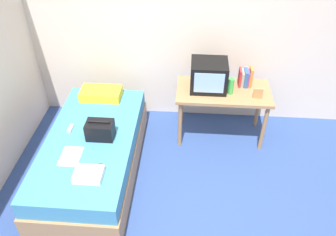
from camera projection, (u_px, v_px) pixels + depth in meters
ground_plane at (168, 226)px, 3.52m from camera, size 8.00×8.00×0.00m
wall_back at (180, 28)px, 4.27m from camera, size 5.20×0.10×2.60m
bed at (93, 154)px, 3.98m from camera, size 1.00×2.00×0.53m
desk at (223, 96)px, 4.26m from camera, size 1.16×0.60×0.72m
tv at (209, 75)px, 4.14m from camera, size 0.44×0.39×0.36m
water_bottle at (231, 86)px, 4.09m from camera, size 0.07×0.07×0.21m
book_row at (245, 78)px, 4.23m from camera, size 0.16×0.16×0.25m
picture_frame at (258, 93)px, 4.03m from camera, size 0.11×0.02×0.13m
pillow at (101, 94)px, 4.39m from camera, size 0.52×0.29×0.12m
handbag at (100, 130)px, 3.76m from camera, size 0.30×0.20×0.22m
magazine at (71, 156)px, 3.57m from camera, size 0.21×0.29×0.01m
remote_dark at (99, 170)px, 3.41m from camera, size 0.04×0.16×0.02m
remote_silver at (70, 128)px, 3.92m from camera, size 0.04×0.14×0.02m
folded_towel at (88, 174)px, 3.33m from camera, size 0.28×0.22×0.07m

